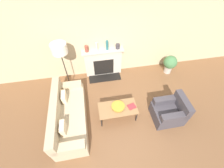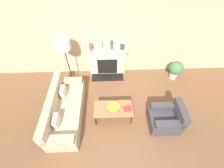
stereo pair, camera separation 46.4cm
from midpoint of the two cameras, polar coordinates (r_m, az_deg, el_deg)
ground_plane at (r=4.53m, az=4.25°, el=-16.66°), size 18.00×18.00×0.00m
wall_back at (r=5.13m, az=2.71°, el=17.23°), size 18.00×0.06×2.90m
fireplace at (r=5.55m, az=0.59°, el=8.23°), size 1.44×0.59×1.08m
couch at (r=4.58m, az=-14.85°, el=-9.78°), size 0.86×2.15×0.87m
armchair_near at (r=4.66m, az=22.84°, el=-12.23°), size 0.86×0.75×0.82m
coffee_table at (r=4.35m, az=3.55°, el=-9.68°), size 1.11×0.57×0.45m
bowl at (r=4.30m, az=3.73°, el=-8.80°), size 0.38×0.38×0.07m
book at (r=4.35m, az=8.96°, el=-9.40°), size 0.26×0.23×0.02m
floor_lamp at (r=4.67m, az=-15.30°, el=13.17°), size 0.46×0.46×1.79m
mantel_vase_left at (r=5.16m, az=-5.40°, el=13.81°), size 0.12×0.12×0.22m
mantel_vase_center_left at (r=5.13m, az=-1.59°, el=14.31°), size 0.08×0.08×0.30m
mantel_vase_center_right at (r=5.13m, az=2.49°, el=14.51°), size 0.09×0.09×0.33m
mantel_vase_right at (r=5.22m, az=6.55°, el=13.73°), size 0.15×0.15×0.16m
potted_plant at (r=5.96m, az=25.24°, el=5.08°), size 0.49×0.49×0.74m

